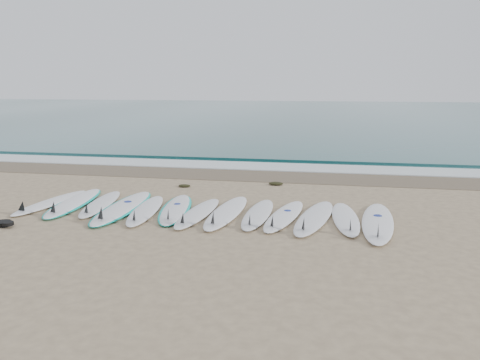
% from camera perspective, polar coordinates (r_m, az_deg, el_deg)
% --- Properties ---
extents(ground, '(120.00, 120.00, 0.00)m').
position_cam_1_polar(ground, '(9.66, -4.74, -4.01)').
color(ground, '#9C8565').
extents(ocean, '(120.00, 55.00, 0.03)m').
position_cam_1_polar(ocean, '(41.61, 7.25, 8.09)').
color(ocean, '#225A5B').
rests_on(ocean, ground).
extents(wet_sand_band, '(120.00, 1.80, 0.01)m').
position_cam_1_polar(wet_sand_band, '(13.55, -0.17, 0.64)').
color(wet_sand_band, brown).
rests_on(wet_sand_band, ground).
extents(foam_band, '(120.00, 1.40, 0.04)m').
position_cam_1_polar(foam_band, '(14.90, 0.84, 1.72)').
color(foam_band, silver).
rests_on(foam_band, ground).
extents(wave_crest, '(120.00, 1.00, 0.10)m').
position_cam_1_polar(wave_crest, '(16.35, 1.74, 2.72)').
color(wave_crest, '#225A5B').
rests_on(wave_crest, ground).
extents(surfboard_0, '(0.76, 2.41, 0.30)m').
position_cam_1_polar(surfboard_0, '(11.05, -22.24, -2.56)').
color(surfboard_0, white).
rests_on(surfboard_0, ground).
extents(surfboard_1, '(0.93, 2.72, 0.34)m').
position_cam_1_polar(surfboard_1, '(10.87, -19.65, -2.61)').
color(surfboard_1, white).
rests_on(surfboard_1, ground).
extents(surfboard_2, '(0.83, 2.40, 0.30)m').
position_cam_1_polar(surfboard_2, '(10.57, -16.72, -2.80)').
color(surfboard_2, white).
rests_on(surfboard_2, ground).
extents(surfboard_3, '(0.80, 2.90, 0.37)m').
position_cam_1_polar(surfboard_3, '(10.14, -14.18, -3.25)').
color(surfboard_3, white).
rests_on(surfboard_3, ground).
extents(surfboard_4, '(0.83, 2.45, 0.31)m').
position_cam_1_polar(surfboard_4, '(9.81, -11.51, -3.63)').
color(surfboard_4, white).
rests_on(surfboard_4, ground).
extents(surfboard_5, '(1.00, 2.54, 0.31)m').
position_cam_1_polar(surfboard_5, '(9.83, -7.89, -3.51)').
color(surfboard_5, white).
rests_on(surfboard_5, ground).
extents(surfboard_6, '(0.64, 2.39, 0.30)m').
position_cam_1_polar(surfboard_6, '(9.46, -5.25, -4.03)').
color(surfboard_6, white).
rests_on(surfboard_6, ground).
extents(surfboard_7, '(0.69, 2.69, 0.34)m').
position_cam_1_polar(surfboard_7, '(9.46, -1.72, -3.95)').
color(surfboard_7, white).
rests_on(surfboard_7, ground).
extents(surfboard_8, '(0.57, 2.36, 0.30)m').
position_cam_1_polar(surfboard_8, '(9.35, 2.15, -4.18)').
color(surfboard_8, white).
rests_on(surfboard_8, ground).
extents(surfboard_9, '(0.89, 2.46, 0.31)m').
position_cam_1_polar(surfboard_9, '(9.26, 5.35, -4.37)').
color(surfboard_9, white).
rests_on(surfboard_9, ground).
extents(surfboard_10, '(0.99, 2.68, 0.34)m').
position_cam_1_polar(surfboard_10, '(9.20, 8.98, -4.55)').
color(surfboard_10, white).
rests_on(surfboard_10, ground).
extents(surfboard_11, '(0.64, 2.39, 0.30)m').
position_cam_1_polar(surfboard_11, '(9.27, 12.77, -4.61)').
color(surfboard_11, white).
rests_on(surfboard_11, ground).
extents(surfboard_12, '(0.85, 2.85, 0.36)m').
position_cam_1_polar(surfboard_12, '(9.15, 16.44, -4.97)').
color(surfboard_12, white).
rests_on(surfboard_12, ground).
extents(seaweed_near, '(0.31, 0.24, 0.06)m').
position_cam_1_polar(seaweed_near, '(12.08, -6.80, -0.69)').
color(seaweed_near, black).
rests_on(seaweed_near, ground).
extents(seaweed_far, '(0.38, 0.29, 0.07)m').
position_cam_1_polar(seaweed_far, '(12.27, 4.40, -0.42)').
color(seaweed_far, black).
rests_on(seaweed_far, ground).
extents(leash_coil, '(0.46, 0.36, 0.11)m').
position_cam_1_polar(leash_coil, '(9.79, -26.87, -4.75)').
color(leash_coil, black).
rests_on(leash_coil, ground).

